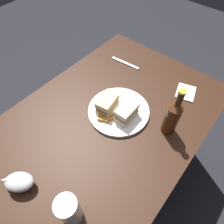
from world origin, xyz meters
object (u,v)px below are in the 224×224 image
Objects in this scene: plate at (119,111)px; cider_bottle at (172,117)px; napkin at (186,92)px; fork at (125,63)px; sandwich_half_right at (127,112)px; pint_glass at (70,211)px; sandwich_half_left at (107,104)px; gravy_boat at (19,182)px.

cider_bottle reaches higher than plate.
napkin is 0.38m from fork.
fork is at bearing -141.96° from sandwich_half_right.
napkin is (-0.77, 0.03, -0.06)m from pint_glass.
sandwich_half_left is at bearing -80.13° from sandwich_half_right.
pint_glass is at bearing 19.26° from plate.
cider_bottle is at bearing 108.11° from sandwich_half_left.
gravy_boat is 0.85m from napkin.
fork is at bearing -155.05° from pint_glass.
plate is 0.36m from fork.
sandwich_half_right is 0.83× the size of gravy_boat.
pint_glass reaches higher than sandwich_half_right.
cider_bottle is (-0.09, 0.27, 0.05)m from sandwich_half_left.
pint_glass reaches higher than plate.
gravy_boat is at bearing 94.01° from fork.
gravy_boat is at bearing -27.28° from cider_bottle.
napkin is 0.61× the size of fork.
sandwich_half_left is 0.46× the size of cider_bottle.
pint_glass is 0.83× the size of fork.
gravy_boat is (0.47, -0.01, -0.01)m from sandwich_half_left.
napkin reaches higher than fork.
pint_glass is 1.35× the size of napkin.
sandwich_half_right is at bearing 77.95° from plate.
sandwich_half_right is 0.45m from pint_glass.
sandwich_half_right is 0.40m from fork.
fork is (-0.31, -0.24, -0.05)m from sandwich_half_right.
sandwich_half_right is at bearing 122.71° from fork.
sandwich_half_right reaches higher than gravy_boat.
gravy_boat is at bearing -6.89° from plate.
sandwich_half_left and sandwich_half_right have the same top height.
sandwich_half_left is 0.65× the size of fork.
sandwich_half_left is 0.47m from gravy_boat.
gravy_boat reaches higher than napkin.
sandwich_half_left reaches higher than gravy_boat.
sandwich_half_right is 0.50m from gravy_boat.
plate is 1.61× the size of fork.
gravy_boat is 1.18× the size of napkin.
cider_bottle is 2.31× the size of napkin.
sandwich_half_left is 1.07× the size of napkin.
sandwich_half_left is 0.79× the size of pint_glass.
gravy_boat is 0.64m from cider_bottle.
napkin is (-0.82, 0.25, -0.04)m from gravy_boat.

